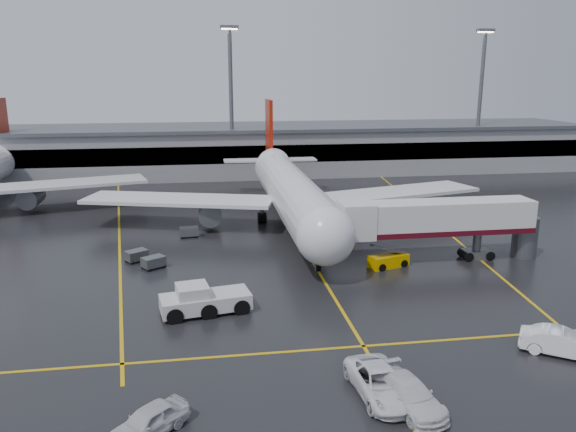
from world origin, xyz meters
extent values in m
plane|color=black|center=(0.00, 0.00, 0.00)|extent=(220.00, 220.00, 0.00)
cube|color=gold|center=(0.00, 0.00, 0.01)|extent=(0.25, 90.00, 0.02)
cube|color=gold|center=(0.00, -22.00, 0.01)|extent=(60.00, 0.25, 0.02)
cube|color=gold|center=(-20.00, 10.00, 0.01)|extent=(9.99, 69.35, 0.02)
cube|color=gold|center=(18.00, 10.00, 0.01)|extent=(7.57, 69.64, 0.02)
cube|color=gray|center=(0.00, 48.00, 4.00)|extent=(120.00, 18.00, 8.00)
cube|color=black|center=(0.00, 39.20, 4.50)|extent=(120.00, 0.40, 3.00)
cube|color=#595B60|center=(0.00, 48.00, 8.30)|extent=(122.00, 19.00, 0.60)
cylinder|color=#595B60|center=(-5.00, 42.00, 12.50)|extent=(0.70, 0.70, 25.00)
cube|color=#595B60|center=(-5.00, 42.00, 25.20)|extent=(3.00, 1.20, 0.50)
cube|color=#FFE5B2|center=(-5.00, 42.00, 24.90)|extent=(2.60, 0.90, 0.20)
cylinder|color=#595B60|center=(40.00, 42.00, 12.50)|extent=(0.70, 0.70, 25.00)
cube|color=#595B60|center=(40.00, 42.00, 25.20)|extent=(3.00, 1.20, 0.50)
cube|color=#FFE5B2|center=(40.00, 42.00, 24.90)|extent=(2.60, 0.90, 0.20)
cylinder|color=silver|center=(0.00, 8.00, 4.20)|extent=(5.20, 36.00, 5.20)
sphere|color=silver|center=(0.00, -10.00, 4.20)|extent=(5.20, 5.20, 5.20)
cone|color=silver|center=(0.00, 29.00, 4.80)|extent=(4.94, 8.00, 4.94)
cube|color=#981806|center=(0.00, 30.00, 9.70)|extent=(0.50, 5.50, 8.50)
cube|color=silver|center=(0.00, 29.00, 5.00)|extent=(14.00, 3.00, 0.25)
cube|color=silver|center=(-13.00, 10.00, 3.40)|extent=(22.80, 11.83, 0.40)
cube|color=silver|center=(13.00, 10.00, 3.40)|extent=(22.80, 11.83, 0.40)
cylinder|color=#595B60|center=(-9.50, 9.00, 2.00)|extent=(2.60, 4.50, 2.60)
cylinder|color=#595B60|center=(9.50, 9.00, 2.00)|extent=(2.60, 4.50, 2.60)
cylinder|color=#595B60|center=(0.00, -7.00, 1.00)|extent=(0.56, 0.56, 2.00)
cylinder|color=#595B60|center=(-3.20, 11.00, 1.00)|extent=(0.56, 0.56, 2.00)
cylinder|color=#595B60|center=(3.20, 11.00, 1.00)|extent=(0.56, 0.56, 2.00)
cylinder|color=black|center=(0.00, -7.00, 0.45)|extent=(0.40, 1.10, 1.10)
cylinder|color=black|center=(-3.20, 11.00, 0.55)|extent=(1.00, 1.40, 1.40)
cylinder|color=black|center=(3.20, 11.00, 0.55)|extent=(1.00, 1.40, 1.40)
cone|color=silver|center=(-42.00, 41.00, 4.80)|extent=(4.94, 8.00, 4.94)
cube|color=#981806|center=(-42.00, 42.00, 9.70)|extent=(0.50, 5.50, 8.50)
cube|color=silver|center=(-42.00, 41.00, 5.00)|extent=(14.00, 3.00, 0.25)
cube|color=silver|center=(-29.00, 22.00, 3.40)|extent=(22.80, 11.83, 0.40)
cylinder|color=#595B60|center=(-32.50, 21.00, 2.00)|extent=(2.60, 4.50, 2.60)
cube|color=silver|center=(12.00, -6.00, 4.40)|extent=(18.00, 3.20, 3.00)
cube|color=#470713|center=(12.00, -6.00, 3.10)|extent=(18.00, 3.30, 0.50)
cube|color=silver|center=(3.80, -6.00, 4.40)|extent=(3.00, 3.40, 3.30)
cylinder|color=#595B60|center=(16.00, -6.00, 1.50)|extent=(0.80, 0.80, 3.00)
cube|color=#595B60|center=(16.00, -6.00, 0.45)|extent=(2.60, 1.60, 0.90)
cylinder|color=#595B60|center=(21.00, -6.00, 2.00)|extent=(2.40, 2.40, 4.00)
cylinder|color=black|center=(14.90, -6.00, 0.45)|extent=(0.90, 1.80, 0.90)
cylinder|color=black|center=(17.10, -6.00, 0.45)|extent=(0.90, 1.80, 0.90)
cube|color=silver|center=(-10.27, -14.87, 0.86)|extent=(7.03, 3.80, 1.14)
cube|color=silver|center=(-11.21, -15.04, 1.81)|extent=(2.65, 2.65, 0.95)
cube|color=black|center=(-11.21, -15.04, 1.81)|extent=(2.39, 2.39, 0.86)
cylinder|color=black|center=(-12.71, -15.31, 0.52)|extent=(1.72, 3.03, 1.24)
cylinder|color=black|center=(-10.27, -14.87, 0.52)|extent=(1.72, 3.03, 1.24)
cylinder|color=black|center=(-7.83, -14.44, 0.52)|extent=(1.72, 3.03, 1.24)
cube|color=#DC9F00|center=(6.76, -6.93, 0.58)|extent=(4.07, 2.68, 1.15)
cube|color=#595B60|center=(6.76, -6.93, 1.68)|extent=(3.75, 2.04, 1.31)
cylinder|color=black|center=(5.57, -7.33, 0.31)|extent=(1.26, 1.92, 0.73)
cylinder|color=black|center=(7.96, -6.54, 0.31)|extent=(1.26, 1.92, 0.73)
imported|color=white|center=(-0.74, -27.82, 0.81)|extent=(3.17, 6.02, 1.61)
imported|color=silver|center=(0.44, -29.10, 0.77)|extent=(3.24, 5.66, 1.55)
imported|color=white|center=(12.20, -25.02, 0.84)|extent=(5.22, 4.37, 1.68)
imported|color=silver|center=(-13.21, -29.41, 0.74)|extent=(4.40, 4.23, 1.48)
cube|color=#595B60|center=(-14.96, -4.08, 0.65)|extent=(2.39, 2.19, 0.90)
cylinder|color=black|center=(-15.35, -4.94, 0.18)|extent=(0.40, 0.20, 0.40)
cylinder|color=black|center=(-14.02, -4.06, 0.18)|extent=(0.40, 0.20, 0.40)
cylinder|color=black|center=(-15.91, -4.11, 0.18)|extent=(0.40, 0.20, 0.40)
cylinder|color=black|center=(-14.57, -3.23, 0.18)|extent=(0.40, 0.20, 0.40)
cube|color=#595B60|center=(-16.74, -1.81, 0.65)|extent=(2.38, 2.20, 0.90)
cylinder|color=black|center=(-17.12, -2.67, 0.18)|extent=(0.40, 0.20, 0.40)
cylinder|color=black|center=(-15.80, -1.77, 0.18)|extent=(0.40, 0.20, 0.40)
cylinder|color=black|center=(-17.69, -1.85, 0.18)|extent=(0.40, 0.20, 0.40)
cylinder|color=black|center=(-16.36, -0.95, 0.18)|extent=(0.40, 0.20, 0.40)
cube|color=#595B60|center=(-11.89, 5.94, 0.65)|extent=(2.11, 1.47, 0.90)
cylinder|color=black|center=(-12.64, 5.37, 0.18)|extent=(0.40, 0.20, 0.40)
cylinder|color=black|center=(-11.04, 5.51, 0.18)|extent=(0.40, 0.20, 0.40)
cylinder|color=black|center=(-12.73, 6.36, 0.18)|extent=(0.40, 0.20, 0.40)
cylinder|color=black|center=(-11.13, 6.51, 0.18)|extent=(0.40, 0.20, 0.40)
camera|label=1|loc=(-10.05, -54.46, 17.37)|focal=34.73mm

